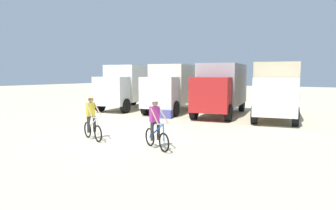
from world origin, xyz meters
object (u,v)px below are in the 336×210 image
(box_truck_white_box, at_px, (131,85))
(box_truck_cream_rv, at_px, (175,85))
(box_truck_tan_camper, at_px, (276,88))
(cyclist_cowboy_hat, at_px, (156,125))
(supply_crate, at_px, (167,114))
(cyclist_orange_shirt, at_px, (92,119))
(box_truck_grey_hauler, at_px, (221,86))

(box_truck_white_box, relative_size, box_truck_cream_rv, 1.00)
(box_truck_white_box, bearing_deg, box_truck_tan_camper, 2.11)
(box_truck_cream_rv, xyz_separation_m, cyclist_cowboy_hat, (5.12, -9.99, -1.03))
(supply_crate, bearing_deg, cyclist_cowboy_hat, -60.89)
(box_truck_tan_camper, height_order, cyclist_orange_shirt, box_truck_tan_camper)
(box_truck_white_box, xyz_separation_m, box_truck_grey_hauler, (7.46, 0.19, 0.00))
(box_truck_white_box, xyz_separation_m, box_truck_tan_camper, (10.90, 0.40, 0.00))
(box_truck_white_box, distance_m, box_truck_cream_rv, 3.83)
(box_truck_tan_camper, xyz_separation_m, cyclist_cowboy_hat, (-1.97, -10.09, -1.03))
(box_truck_grey_hauler, xyz_separation_m, cyclist_orange_shirt, (-1.61, -10.00, -1.03))
(box_truck_white_box, relative_size, box_truck_tan_camper, 1.00)
(box_truck_cream_rv, distance_m, box_truck_tan_camper, 7.08)
(box_truck_white_box, bearing_deg, box_truck_cream_rv, 4.47)
(box_truck_white_box, xyz_separation_m, box_truck_cream_rv, (3.82, 0.30, 0.00))
(box_truck_cream_rv, bearing_deg, cyclist_cowboy_hat, -62.87)
(box_truck_cream_rv, bearing_deg, supply_crate, -67.09)
(cyclist_cowboy_hat, height_order, supply_crate, cyclist_cowboy_hat)
(cyclist_orange_shirt, bearing_deg, box_truck_cream_rv, 101.39)
(box_truck_white_box, bearing_deg, cyclist_cowboy_hat, -47.32)
(box_truck_cream_rv, relative_size, box_truck_grey_hauler, 1.00)
(box_truck_tan_camper, relative_size, cyclist_cowboy_hat, 3.89)
(box_truck_cream_rv, distance_m, supply_crate, 3.95)
(box_truck_cream_rv, distance_m, cyclist_cowboy_hat, 11.27)
(box_truck_white_box, height_order, supply_crate, box_truck_white_box)
(box_truck_cream_rv, distance_m, cyclist_orange_shirt, 10.37)
(box_truck_white_box, xyz_separation_m, cyclist_cowboy_hat, (8.93, -9.69, -1.03))
(box_truck_white_box, distance_m, box_truck_tan_camper, 10.91)
(box_truck_white_box, xyz_separation_m, supply_crate, (5.22, -3.01, -1.63))
(box_truck_white_box, relative_size, cyclist_cowboy_hat, 3.88)
(cyclist_orange_shirt, distance_m, supply_crate, 6.86)
(box_truck_cream_rv, xyz_separation_m, box_truck_grey_hauler, (3.65, -0.11, 0.00))
(cyclist_orange_shirt, xyz_separation_m, supply_crate, (-0.64, 6.80, -0.60))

